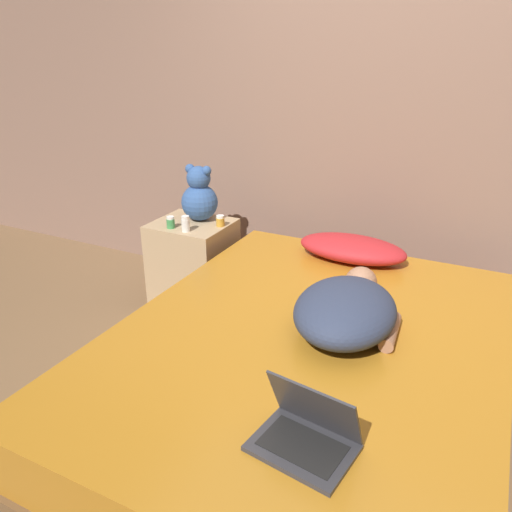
{
  "coord_description": "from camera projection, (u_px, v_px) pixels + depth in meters",
  "views": [
    {
      "loc": [
        0.61,
        -1.72,
        1.62
      ],
      "look_at": [
        -0.38,
        0.26,
        0.68
      ],
      "focal_mm": 35.0,
      "sensor_mm": 36.0,
      "label": 1
    }
  ],
  "objects": [
    {
      "name": "ground_plane",
      "position": [
        305.0,
        426.0,
        2.3
      ],
      "size": [
        12.0,
        12.0,
        0.0
      ],
      "primitive_type": "plane",
      "color": "brown"
    },
    {
      "name": "wall_back",
      "position": [
        397.0,
        105.0,
        2.88
      ],
      "size": [
        8.0,
        0.06,
        2.6
      ],
      "color": "#846656",
      "rests_on": "ground_plane"
    },
    {
      "name": "bed",
      "position": [
        307.0,
        382.0,
        2.2
      ],
      "size": [
        1.58,
        2.09,
        0.5
      ],
      "color": "brown",
      "rests_on": "ground_plane"
    },
    {
      "name": "nightstand",
      "position": [
        194.0,
        265.0,
        3.26
      ],
      "size": [
        0.48,
        0.42,
        0.59
      ],
      "color": "tan",
      "rests_on": "ground_plane"
    },
    {
      "name": "pillow",
      "position": [
        352.0,
        249.0,
        2.79
      ],
      "size": [
        0.61,
        0.31,
        0.13
      ],
      "color": "red",
      "rests_on": "bed"
    },
    {
      "name": "person_lying",
      "position": [
        347.0,
        309.0,
        2.09
      ],
      "size": [
        0.46,
        0.71,
        0.2
      ],
      "rotation": [
        0.0,
        0.0,
        0.08
      ],
      "color": "#2D3851",
      "rests_on": "bed"
    },
    {
      "name": "laptop",
      "position": [
        307.0,
        432.0,
        1.49
      ],
      "size": [
        0.33,
        0.26,
        0.21
      ],
      "rotation": [
        0.0,
        0.0,
        -0.15
      ],
      "color": "#333338",
      "rests_on": "bed"
    },
    {
      "name": "teddy_bear",
      "position": [
        199.0,
        196.0,
        3.14
      ],
      "size": [
        0.23,
        0.23,
        0.36
      ],
      "color": "#335693",
      "rests_on": "nightstand"
    },
    {
      "name": "bottle_green",
      "position": [
        171.0,
        222.0,
        3.04
      ],
      "size": [
        0.05,
        0.05,
        0.07
      ],
      "color": "#3D8E4C",
      "rests_on": "nightstand"
    },
    {
      "name": "bottle_white",
      "position": [
        186.0,
        224.0,
        2.98
      ],
      "size": [
        0.05,
        0.05,
        0.1
      ],
      "color": "white",
      "rests_on": "nightstand"
    },
    {
      "name": "bottle_amber",
      "position": [
        220.0,
        221.0,
        3.08
      ],
      "size": [
        0.05,
        0.05,
        0.07
      ],
      "color": "gold",
      "rests_on": "nightstand"
    }
  ]
}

